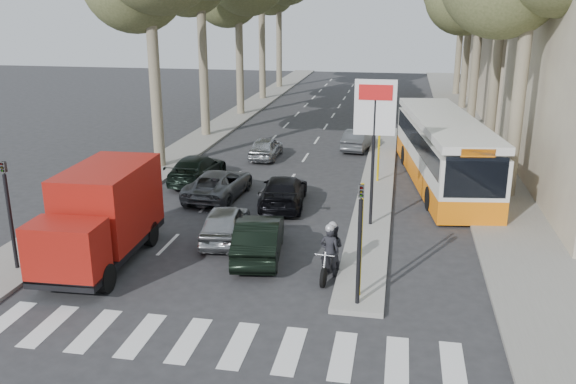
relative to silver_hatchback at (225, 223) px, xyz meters
The scene contains 20 objects.
ground 3.45m from the silver_hatchback, 57.36° to the right, with size 120.00×120.00×0.00m, color #28282B.
sidewalk_right 24.48m from the silver_hatchback, 64.78° to the left, with size 3.20×70.00×0.12m, color gray.
median_left 25.90m from the silver_hatchback, 103.79° to the left, with size 2.40×64.00×0.12m, color gray.
traffic_island 9.61m from the silver_hatchback, 58.05° to the left, with size 1.50×26.00×0.16m, color gray.
building_far 36.39m from the silver_hatchback, 60.91° to the left, with size 11.00×20.00×16.00m, color #B7A88E.
billboard 6.31m from the silver_hatchback, 22.87° to the left, with size 1.50×12.10×5.60m.
traffic_light_island 6.94m from the silver_hatchback, 40.62° to the right, with size 0.16×0.41×3.60m.
traffic_light_left 7.18m from the silver_hatchback, 146.25° to the right, with size 0.16×0.41×3.60m.
silver_hatchback is the anchor object (origin of this frame).
dark_hatchback 2.03m from the silver_hatchback, 39.96° to the right, with size 1.44×4.14×1.36m, color black.
queue_car_a 5.04m from the silver_hatchback, 109.34° to the left, with size 2.05×4.45×1.24m, color #4E5056.
queue_car_b 4.35m from the silver_hatchback, 72.21° to the left, with size 1.79×4.40×1.28m, color black.
queue_car_c 12.13m from the silver_hatchback, 95.65° to the left, with size 1.42×3.53×1.20m, color #9FA2A7.
queue_car_d 15.52m from the silver_hatchback, 76.47° to the left, with size 1.28×3.67×1.21m, color #515459.
queue_car_e 7.70m from the silver_hatchback, 116.18° to the left, with size 1.82×4.47×1.30m, color black.
red_truck 4.35m from the silver_hatchback, 141.85° to the right, with size 2.43×5.88×3.09m.
city_bus 11.92m from the silver_hatchback, 47.44° to the left, with size 4.28×12.35×3.19m.
motorcycle 4.67m from the silver_hatchback, 29.20° to the right, with size 0.80×2.06×1.76m.
pedestrian_near 12.24m from the silver_hatchback, 37.65° to the left, with size 0.98×0.48×1.66m, color #473854.
pedestrian_far 10.44m from the silver_hatchback, 22.50° to the left, with size 1.02×0.45×1.58m, color brown.
Camera 1 is at (4.16, -16.94, 8.17)m, focal length 38.00 mm.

